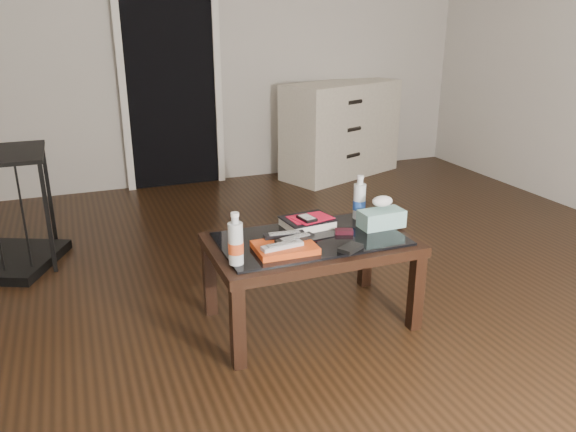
# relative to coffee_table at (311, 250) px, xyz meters

# --- Properties ---
(ground) EXTENTS (5.00, 5.00, 0.00)m
(ground) POSITION_rel_coffee_table_xyz_m (0.24, 0.29, -0.40)
(ground) COLOR black
(ground) RESTS_ON ground
(doorway) EXTENTS (0.90, 0.08, 2.07)m
(doorway) POSITION_rel_coffee_table_xyz_m (-0.16, 2.75, 0.63)
(doorway) COLOR black
(doorway) RESTS_ON ground
(coffee_table) EXTENTS (1.00, 0.60, 0.46)m
(coffee_table) POSITION_rel_coffee_table_xyz_m (0.00, 0.00, 0.00)
(coffee_table) COLOR black
(coffee_table) RESTS_ON ground
(dresser) EXTENTS (1.30, 0.90, 0.90)m
(dresser) POSITION_rel_coffee_table_xyz_m (1.41, 2.52, 0.05)
(dresser) COLOR beige
(dresser) RESTS_ON ground
(magazines) EXTENTS (0.29, 0.22, 0.03)m
(magazines) POSITION_rel_coffee_table_xyz_m (-0.18, -0.10, 0.08)
(magazines) COLOR #C63F12
(magazines) RESTS_ON coffee_table
(remote_silver) EXTENTS (0.20, 0.07, 0.02)m
(remote_silver) POSITION_rel_coffee_table_xyz_m (-0.20, -0.13, 0.11)
(remote_silver) COLOR #B2B2B7
(remote_silver) RESTS_ON magazines
(remote_black_front) EXTENTS (0.21, 0.09, 0.02)m
(remote_black_front) POSITION_rel_coffee_table_xyz_m (-0.11, -0.07, 0.11)
(remote_black_front) COLOR black
(remote_black_front) RESTS_ON magazines
(remote_black_back) EXTENTS (0.20, 0.07, 0.02)m
(remote_black_back) POSITION_rel_coffee_table_xyz_m (-0.14, -0.01, 0.11)
(remote_black_back) COLOR black
(remote_black_back) RESTS_ON magazines
(textbook) EXTENTS (0.27, 0.22, 0.05)m
(textbook) POSITION_rel_coffee_table_xyz_m (0.05, 0.15, 0.09)
(textbook) COLOR black
(textbook) RESTS_ON coffee_table
(dvd_mailers) EXTENTS (0.20, 0.15, 0.01)m
(dvd_mailers) POSITION_rel_coffee_table_xyz_m (0.05, 0.15, 0.11)
(dvd_mailers) COLOR red
(dvd_mailers) RESTS_ON textbook
(ipod) EXTENTS (0.08, 0.11, 0.02)m
(ipod) POSITION_rel_coffee_table_xyz_m (0.03, 0.12, 0.12)
(ipod) COLOR black
(ipod) RESTS_ON dvd_mailers
(flip_phone) EXTENTS (0.10, 0.08, 0.02)m
(flip_phone) POSITION_rel_coffee_table_xyz_m (0.18, -0.01, 0.08)
(flip_phone) COLOR black
(flip_phone) RESTS_ON coffee_table
(wallet) EXTENTS (0.14, 0.12, 0.02)m
(wallet) POSITION_rel_coffee_table_xyz_m (0.11, -0.21, 0.07)
(wallet) COLOR black
(wallet) RESTS_ON coffee_table
(water_bottle_left) EXTENTS (0.07, 0.07, 0.24)m
(water_bottle_left) POSITION_rel_coffee_table_xyz_m (-0.43, -0.16, 0.18)
(water_bottle_left) COLOR silver
(water_bottle_left) RESTS_ON coffee_table
(water_bottle_right) EXTENTS (0.08, 0.08, 0.24)m
(water_bottle_right) POSITION_rel_coffee_table_xyz_m (0.36, 0.17, 0.18)
(water_bottle_right) COLOR silver
(water_bottle_right) RESTS_ON coffee_table
(tissue_box) EXTENTS (0.23, 0.13, 0.09)m
(tissue_box) POSITION_rel_coffee_table_xyz_m (0.40, 0.01, 0.11)
(tissue_box) COLOR teal
(tissue_box) RESTS_ON coffee_table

